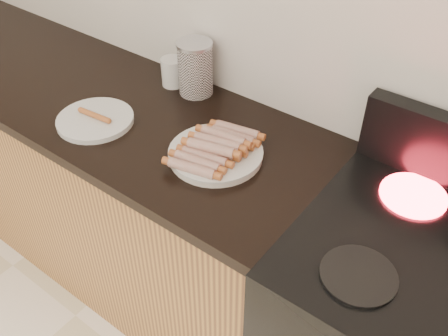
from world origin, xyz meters
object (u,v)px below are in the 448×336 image
Objects in this scene: canister at (195,68)px; main_plate at (216,155)px; side_plate at (95,120)px; mug at (173,72)px.

main_plate is at bearing -41.56° from canister.
main_plate is 1.12× the size of side_plate.
canister is 0.11m from mug.
mug reaches higher than side_plate.
side_plate is at bearing -97.20° from mug.
canister is at bearing 67.43° from side_plate.
side_plate is 0.39m from canister.
canister is (-0.29, 0.25, 0.09)m from main_plate.
canister is at bearing 5.03° from mug.
mug is at bearing 82.80° from side_plate.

